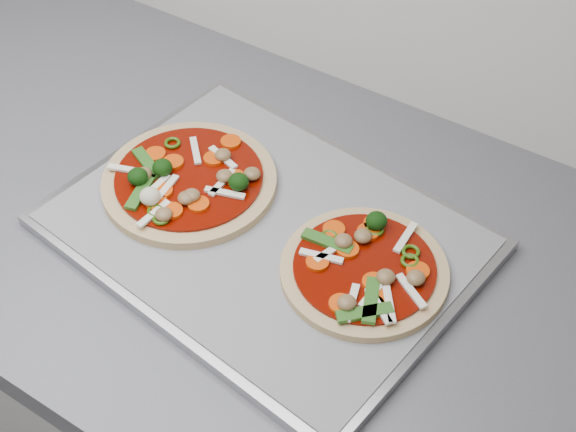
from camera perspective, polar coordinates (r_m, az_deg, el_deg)
The scene contains 6 objects.
base_cabinet at distance 1.38m, azimuth -9.01°, elevation -10.67°, with size 3.60×0.60×0.86m, color beige.
countertop at distance 1.04m, azimuth -11.82°, elevation 3.00°, with size 3.60×0.60×0.04m, color #5E5D64.
baking_tray at distance 0.91m, azimuth -1.68°, elevation -1.21°, with size 0.46×0.34×0.01m, color #9C9BA1.
parchment at distance 0.90m, azimuth -1.69°, elevation -0.85°, with size 0.44×0.32×0.00m, color gray.
pizza_left at distance 0.95m, azimuth -7.14°, elevation 2.51°, with size 0.27×0.27×0.04m.
pizza_right at distance 0.86m, azimuth 5.49°, elevation -3.74°, with size 0.24×0.24×0.03m.
Camera 1 is at (0.58, 0.79, 1.58)m, focal length 50.00 mm.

